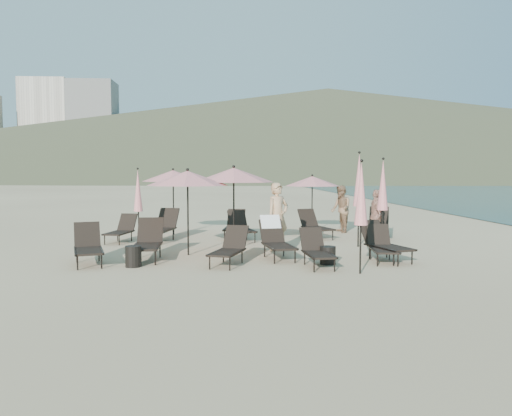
{
  "coord_description": "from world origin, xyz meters",
  "views": [
    {
      "loc": [
        -1.71,
        -12.14,
        2.2
      ],
      "look_at": [
        -0.88,
        3.5,
        1.1
      ],
      "focal_mm": 35.0,
      "sensor_mm": 36.0,
      "label": 1
    }
  ],
  "objects": [
    {
      "name": "volcanic_headland",
      "position": [
        71.37,
        302.62,
        26.49
      ],
      "size": [
        690.0,
        690.0,
        55.0
      ],
      "color": "brown",
      "rests_on": "ground"
    },
    {
      "name": "beachgoer_b",
      "position": [
        2.41,
        6.05,
        0.88
      ],
      "size": [
        0.78,
        0.94,
        1.75
      ],
      "primitive_type": "imported",
      "rotation": [
        0.0,
        0.0,
        -1.42
      ],
      "color": "#8F6949",
      "rests_on": "ground"
    },
    {
      "name": "ground",
      "position": [
        0.0,
        0.0,
        0.0
      ],
      "size": [
        800.0,
        800.0,
        0.0
      ],
      "primitive_type": "plane",
      "color": "#D6BA8C",
      "rests_on": "ground"
    },
    {
      "name": "lounger_10",
      "position": [
        1.18,
        4.57,
        0.44
      ],
      "size": [
        1.1,
        1.76,
        0.95
      ],
      "rotation": [
        0.0,
        0.0,
        0.31
      ],
      "color": "black",
      "rests_on": "ground"
    },
    {
      "name": "umbrella_open_3",
      "position": [
        1.34,
        6.09,
        1.9
      ],
      "size": [
        2.0,
        2.0,
        2.15
      ],
      "color": "black",
      "rests_on": "ground"
    },
    {
      "name": "umbrella_closed_0",
      "position": [
        1.14,
        -1.5,
        1.74
      ],
      "size": [
        0.29,
        0.29,
        2.5
      ],
      "color": "black",
      "rests_on": "ground"
    },
    {
      "name": "lounger_1",
      "position": [
        -3.79,
        0.58,
        0.47
      ],
      "size": [
        0.73,
        1.78,
        1.01
      ],
      "rotation": [
        0.0,
        0.0,
        0.04
      ],
      "color": "black",
      "rests_on": "ground"
    },
    {
      "name": "lounger_2",
      "position": [
        -1.71,
        -0.24,
        0.41
      ],
      "size": [
        1.04,
        1.65,
        0.89
      ],
      "rotation": [
        0.0,
        0.0,
        -0.32
      ],
      "color": "black",
      "rests_on": "ground"
    },
    {
      "name": "lounger_6",
      "position": [
        -5.16,
        3.88,
        0.4
      ],
      "size": [
        0.87,
        1.59,
        0.87
      ],
      "rotation": [
        0.0,
        0.0,
        -0.21
      ],
      "color": "black",
      "rests_on": "ground"
    },
    {
      "name": "lounger_4",
      "position": [
        0.34,
        -0.58,
        0.4
      ],
      "size": [
        0.68,
        1.53,
        0.86
      ],
      "rotation": [
        0.0,
        0.0,
        0.08
      ],
      "color": "black",
      "rests_on": "ground"
    },
    {
      "name": "lounger_12",
      "position": [
        2.08,
        0.0,
        0.41
      ],
      "size": [
        0.73,
        1.57,
        0.87
      ],
      "rotation": [
        0.0,
        0.0,
        -0.11
      ],
      "color": "black",
      "rests_on": "ground"
    },
    {
      "name": "umbrella_open_0",
      "position": [
        -2.82,
        1.21,
        2.06
      ],
      "size": [
        2.17,
        2.17,
        2.33
      ],
      "color": "black",
      "rests_on": "ground"
    },
    {
      "name": "lounger_3",
      "position": [
        -0.51,
        0.67,
        0.51
      ],
      "size": [
        0.89,
        1.78,
        1.06
      ],
      "rotation": [
        0.0,
        0.0,
        0.16
      ],
      "color": "black",
      "rests_on": "ground"
    },
    {
      "name": "lounger_9",
      "position": [
        -1.33,
        4.16,
        0.44
      ],
      "size": [
        0.97,
        1.73,
        0.94
      ],
      "rotation": [
        0.0,
        0.0,
        0.23
      ],
      "color": "black",
      "rests_on": "ground"
    },
    {
      "name": "side_table_0",
      "position": [
        -3.97,
        -0.42,
        0.25
      ],
      "size": [
        0.38,
        0.38,
        0.49
      ],
      "primitive_type": "cylinder",
      "color": "black",
      "rests_on": "ground"
    },
    {
      "name": "umbrella_closed_2",
      "position": [
        -4.53,
        3.41,
        1.65
      ],
      "size": [
        0.28,
        0.28,
        2.37
      ],
      "color": "black",
      "rests_on": "ground"
    },
    {
      "name": "umbrella_open_1",
      "position": [
        -1.59,
        1.99,
        2.14
      ],
      "size": [
        2.25,
        2.25,
        2.42
      ],
      "color": "black",
      "rests_on": "ground"
    },
    {
      "name": "hotel_skyline",
      "position": [
        -93.62,
        271.21,
        24.18
      ],
      "size": [
        109.0,
        82.0,
        55.0
      ],
      "color": "beige",
      "rests_on": "ground"
    },
    {
      "name": "lounger_0",
      "position": [
        -5.14,
        0.05,
        0.45
      ],
      "size": [
        1.1,
        1.78,
        0.96
      ],
      "rotation": [
        0.0,
        0.0,
        0.31
      ],
      "color": "black",
      "rests_on": "ground"
    },
    {
      "name": "lounger_7",
      "position": [
        -3.9,
        4.08,
        0.48
      ],
      "size": [
        1.07,
        1.89,
        1.02
      ],
      "rotation": [
        0.0,
        0.0,
        -0.23
      ],
      "color": "black",
      "rests_on": "ground"
    },
    {
      "name": "beachgoer_c",
      "position": [
        2.92,
        3.29,
        0.84
      ],
      "size": [
        0.46,
        1.01,
        1.69
      ],
      "primitive_type": "imported",
      "rotation": [
        0.0,
        0.0,
        1.52
      ],
      "color": "tan",
      "rests_on": "ground"
    },
    {
      "name": "side_table_1",
      "position": [
        0.66,
        -0.34,
        0.22
      ],
      "size": [
        0.39,
        0.39,
        0.43
      ],
      "primitive_type": "cylinder",
      "color": "black",
      "rests_on": "ground"
    },
    {
      "name": "lounger_5",
      "position": [
        2.2,
        0.19,
        0.45
      ],
      "size": [
        1.08,
        1.77,
        0.96
      ],
      "rotation": [
        0.0,
        0.0,
        0.29
      ],
      "color": "black",
      "rests_on": "ground"
    },
    {
      "name": "umbrella_open_2",
      "position": [
        -3.72,
        5.79,
        2.1
      ],
      "size": [
        2.21,
        2.21,
        2.37
      ],
      "color": "black",
      "rests_on": "ground"
    },
    {
      "name": "lounger_8",
      "position": [
        -1.53,
        4.67,
        0.44
      ],
      "size": [
        0.81,
        1.7,
        0.94
      ],
      "rotation": [
        0.0,
        0.0,
        -0.12
      ],
      "color": "black",
      "rests_on": "ground"
    },
    {
      "name": "lounger_11",
      "position": [
        3.36,
        4.52,
        0.48
      ],
      "size": [
        1.2,
        1.89,
        1.02
      ],
      "rotation": [
        0.0,
        0.0,
        -0.33
      ],
      "color": "black",
      "rests_on": "ground"
    },
    {
      "name": "umbrella_closed_3",
      "position": [
        2.69,
        1.94,
        1.84
      ],
      "size": [
        0.31,
        0.31,
        2.65
      ],
      "color": "black",
      "rests_on": "ground"
    },
    {
      "name": "umbrella_closed_1",
      "position": [
        2.12,
        2.45,
        1.98
      ],
      "size": [
        0.33,
        0.33,
        2.85
      ],
      "color": "black",
      "rests_on": "ground"
    },
    {
      "name": "beachgoer_a",
      "position": [
        -0.34,
        1.89,
        0.96
      ],
      "size": [
        0.84,
        0.77,
        1.93
      ],
      "primitive_type": "imported",
      "rotation": [
        0.0,
        0.0,
        0.58
      ],
      "color": "tan",
      "rests_on": "ground"
    }
  ]
}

